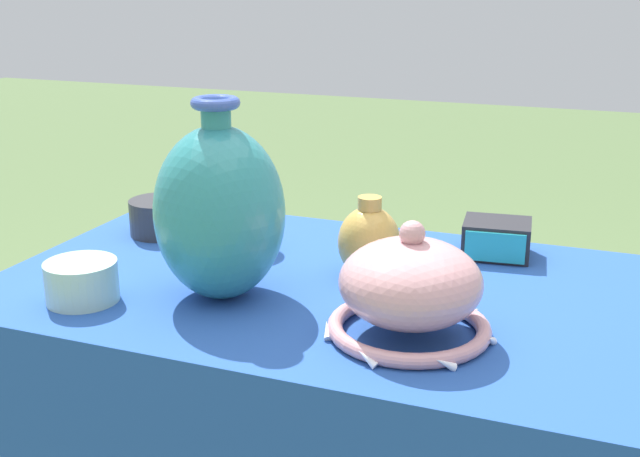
% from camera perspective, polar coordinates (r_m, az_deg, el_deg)
% --- Properties ---
extents(display_table, '(1.04, 0.67, 0.77)m').
position_cam_1_polar(display_table, '(1.36, -0.61, -7.71)').
color(display_table, brown).
rests_on(display_table, ground_plane).
extents(vase_tall_bulbous, '(0.20, 0.20, 0.32)m').
position_cam_1_polar(vase_tall_bulbous, '(1.24, -7.15, 1.20)').
color(vase_tall_bulbous, teal).
rests_on(vase_tall_bulbous, display_table).
extents(vase_dome_bell, '(0.24, 0.24, 0.17)m').
position_cam_1_polar(vase_dome_bell, '(1.13, 6.43, -4.44)').
color(vase_dome_bell, '#D19399').
rests_on(vase_dome_bell, display_table).
extents(mosaic_tile_box, '(0.13, 0.12, 0.06)m').
position_cam_1_polar(mosaic_tile_box, '(1.48, 12.44, -0.71)').
color(mosaic_tile_box, '#232328').
rests_on(mosaic_tile_box, display_table).
extents(jar_round_ochre, '(0.10, 0.10, 0.14)m').
position_cam_1_polar(jar_round_ochre, '(1.34, 3.51, -0.92)').
color(jar_round_ochre, gold).
rests_on(jar_round_ochre, display_table).
extents(pot_squat_charcoal, '(0.12, 0.12, 0.07)m').
position_cam_1_polar(pot_squat_charcoal, '(1.60, -11.26, 0.82)').
color(pot_squat_charcoal, '#2D2D33').
rests_on(pot_squat_charcoal, display_table).
extents(cup_wide_ivory, '(0.11, 0.11, 0.09)m').
position_cam_1_polar(cup_wide_ivory, '(1.49, -5.56, 0.34)').
color(cup_wide_ivory, white).
rests_on(cup_wide_ivory, display_table).
extents(pot_squat_celadon, '(0.11, 0.11, 0.06)m').
position_cam_1_polar(pot_squat_celadon, '(1.30, -16.59, -3.62)').
color(pot_squat_celadon, '#A8CCB7').
rests_on(pot_squat_celadon, display_table).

